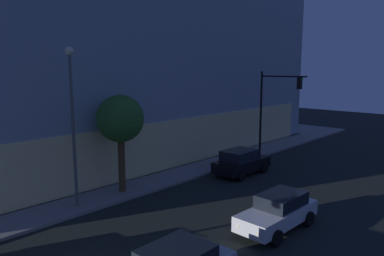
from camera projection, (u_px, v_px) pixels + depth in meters
The scene contains 6 objects.
modern_building at pixel (83, 51), 34.50m from camera, with size 37.88×25.83×18.07m.
traffic_light_far_corner at pixel (274, 101), 29.66m from camera, with size 0.37×3.97×6.94m.
street_lamp_sidewalk at pixel (72, 109), 18.56m from camera, with size 0.44×0.44×8.25m.
sidewalk_tree at pixel (120, 120), 21.08m from camera, with size 2.74×2.74×5.70m.
car_white at pixel (278, 211), 16.84m from camera, with size 4.56×2.06×1.65m.
car_black at pixel (241, 162), 25.55m from camera, with size 4.47×2.19×1.77m.
Camera 1 is at (-4.09, -9.97, 7.34)m, focal length 34.35 mm.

